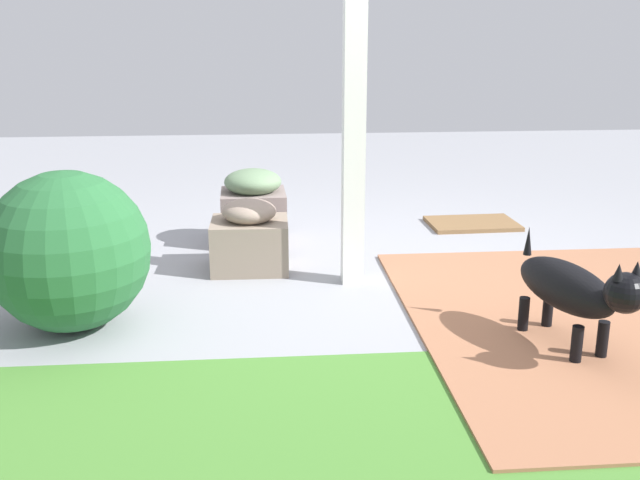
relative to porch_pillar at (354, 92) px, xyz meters
name	(u,v)px	position (x,y,z in m)	size (l,w,h in m)	color
ground_plane	(380,280)	(-0.17, -0.01, -1.08)	(12.00, 12.00, 0.00)	#95979D
brick_path	(596,324)	(-1.12, 0.75, -1.07)	(1.80, 2.40, 0.02)	#A16849
porch_pillar	(354,92)	(0.00, 0.00, 0.00)	(0.12, 0.12, 2.16)	white
stone_planter_nearest	(253,207)	(0.56, -0.86, -0.83)	(0.44, 0.42, 0.51)	gray
stone_planter_near	(250,238)	(0.59, -0.28, -0.88)	(0.47, 0.40, 0.43)	gray
round_shrub	(68,251)	(1.44, 0.55, -0.69)	(0.78, 0.78, 0.78)	#266132
terracotta_pot_spiky	(40,230)	(1.82, -0.34, -0.82)	(0.30, 0.30, 0.55)	#BF6645
dog	(573,289)	(-0.87, 1.02, -0.78)	(0.37, 0.75, 0.51)	black
doormat	(472,224)	(-1.05, -1.16, -1.07)	(0.64, 0.43, 0.03)	brown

